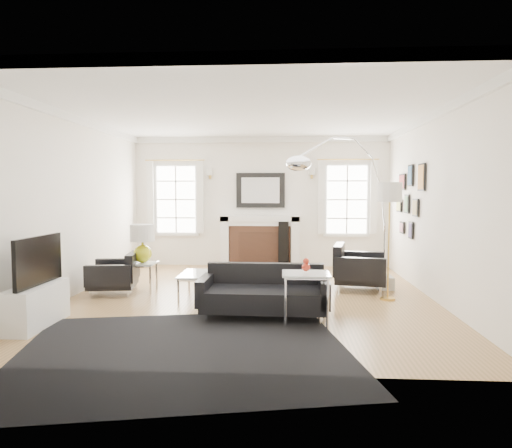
# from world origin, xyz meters

# --- Properties ---
(floor) EXTENTS (6.00, 6.00, 0.00)m
(floor) POSITION_xyz_m (0.00, 0.00, 0.00)
(floor) COLOR olive
(floor) RESTS_ON ground
(back_wall) EXTENTS (5.50, 0.04, 2.80)m
(back_wall) POSITION_xyz_m (0.00, 3.00, 1.40)
(back_wall) COLOR white
(back_wall) RESTS_ON floor
(front_wall) EXTENTS (5.50, 0.04, 2.80)m
(front_wall) POSITION_xyz_m (0.00, -3.00, 1.40)
(front_wall) COLOR white
(front_wall) RESTS_ON floor
(left_wall) EXTENTS (0.04, 6.00, 2.80)m
(left_wall) POSITION_xyz_m (-2.75, 0.00, 1.40)
(left_wall) COLOR white
(left_wall) RESTS_ON floor
(right_wall) EXTENTS (0.04, 6.00, 2.80)m
(right_wall) POSITION_xyz_m (2.75, 0.00, 1.40)
(right_wall) COLOR white
(right_wall) RESTS_ON floor
(ceiling) EXTENTS (5.50, 6.00, 0.02)m
(ceiling) POSITION_xyz_m (0.00, 0.00, 2.80)
(ceiling) COLOR white
(ceiling) RESTS_ON back_wall
(crown_molding) EXTENTS (5.50, 6.00, 0.12)m
(crown_molding) POSITION_xyz_m (0.00, 0.00, 2.74)
(crown_molding) COLOR white
(crown_molding) RESTS_ON back_wall
(fireplace) EXTENTS (1.70, 0.69, 1.11)m
(fireplace) POSITION_xyz_m (0.00, 2.79, 0.54)
(fireplace) COLOR white
(fireplace) RESTS_ON floor
(mantel_mirror) EXTENTS (1.05, 0.07, 0.75)m
(mantel_mirror) POSITION_xyz_m (0.00, 2.95, 1.65)
(mantel_mirror) COLOR black
(mantel_mirror) RESTS_ON back_wall
(window_left) EXTENTS (1.24, 0.15, 1.62)m
(window_left) POSITION_xyz_m (-1.85, 2.95, 1.46)
(window_left) COLOR white
(window_left) RESTS_ON back_wall
(window_right) EXTENTS (1.24, 0.15, 1.62)m
(window_right) POSITION_xyz_m (1.85, 2.95, 1.46)
(window_right) COLOR white
(window_right) RESTS_ON back_wall
(gallery_wall) EXTENTS (0.04, 1.73, 1.29)m
(gallery_wall) POSITION_xyz_m (2.72, 1.30, 1.53)
(gallery_wall) COLOR black
(gallery_wall) RESTS_ON right_wall
(tv_unit) EXTENTS (0.35, 1.00, 1.09)m
(tv_unit) POSITION_xyz_m (-2.44, -1.70, 0.33)
(tv_unit) COLOR white
(tv_unit) RESTS_ON floor
(area_rug) EXTENTS (3.77, 3.33, 0.01)m
(area_rug) POSITION_xyz_m (-0.49, -2.45, 0.01)
(area_rug) COLOR black
(area_rug) RESTS_ON floor
(sofa) EXTENTS (1.67, 0.79, 0.54)m
(sofa) POSITION_xyz_m (0.26, -1.07, 0.29)
(sofa) COLOR black
(sofa) RESTS_ON floor
(armchair_left) EXTENTS (0.82, 0.89, 0.53)m
(armchair_left) POSITION_xyz_m (-2.15, 0.11, 0.30)
(armchair_left) COLOR black
(armchair_left) RESTS_ON floor
(armchair_right) EXTENTS (0.97, 1.05, 0.61)m
(armchair_right) POSITION_xyz_m (1.72, 0.66, 0.34)
(armchair_right) COLOR black
(armchair_right) RESTS_ON floor
(coffee_table) EXTENTS (0.83, 0.83, 0.37)m
(coffee_table) POSITION_xyz_m (-0.65, -0.05, 0.34)
(coffee_table) COLOR silver
(coffee_table) RESTS_ON floor
(side_table_left) EXTENTS (0.43, 0.43, 0.47)m
(side_table_left) POSITION_xyz_m (-1.76, 0.27, 0.37)
(side_table_left) COLOR silver
(side_table_left) RESTS_ON floor
(nesting_table) EXTENTS (0.57, 0.48, 0.63)m
(nesting_table) POSITION_xyz_m (0.78, -1.41, 0.51)
(nesting_table) COLOR silver
(nesting_table) RESTS_ON floor
(gourd_lamp) EXTENTS (0.39, 0.39, 0.62)m
(gourd_lamp) POSITION_xyz_m (-1.76, 0.27, 0.83)
(gourd_lamp) COLOR gold
(gourd_lamp) RESTS_ON side_table_left
(orange_vase) EXTENTS (0.10, 0.10, 0.16)m
(orange_vase) POSITION_xyz_m (0.78, -1.41, 0.72)
(orange_vase) COLOR red
(orange_vase) RESTS_ON nesting_table
(arc_floor_lamp) EXTENTS (1.79, 1.66, 2.54)m
(arc_floor_lamp) POSITION_xyz_m (1.45, 0.13, 1.37)
(arc_floor_lamp) COLOR white
(arc_floor_lamp) RESTS_ON floor
(stick_floor_lamp) EXTENTS (0.36, 0.36, 1.75)m
(stick_floor_lamp) POSITION_xyz_m (2.07, -0.06, 1.52)
(stick_floor_lamp) COLOR gold
(stick_floor_lamp) RESTS_ON floor
(speaker_tower) EXTENTS (0.23, 0.23, 1.00)m
(speaker_tower) POSITION_xyz_m (0.51, 2.65, 0.50)
(speaker_tower) COLOR black
(speaker_tower) RESTS_ON floor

